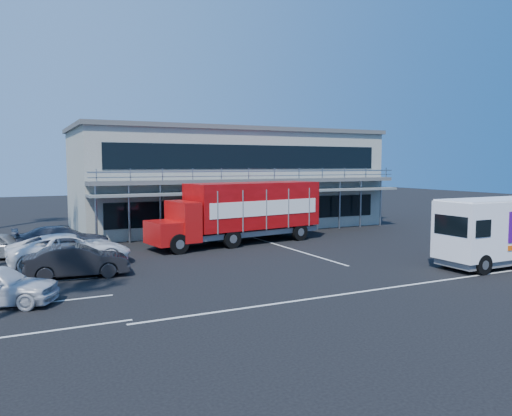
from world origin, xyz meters
name	(u,v)px	position (x,y,z in m)	size (l,w,h in m)	color
ground	(289,262)	(0.00, 0.00, 0.00)	(120.00, 120.00, 0.00)	black
building	(226,178)	(3.00, 14.94, 3.66)	(22.40, 12.00, 7.30)	gray
red_truck	(243,210)	(0.49, 6.31, 1.98)	(10.97, 4.12, 3.61)	#AD0E0D
white_van	(500,230)	(8.30, -5.00, 1.66)	(6.44, 2.29, 3.13)	white
parked_car_b	(78,261)	(-9.50, 1.20, 0.68)	(1.44, 4.14, 1.36)	black
parked_car_c	(70,250)	(-9.53, 3.77, 0.75)	(2.51, 5.43, 1.51)	white
parked_car_d	(63,240)	(-9.50, 7.60, 0.71)	(2.00, 4.92, 1.43)	#323743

